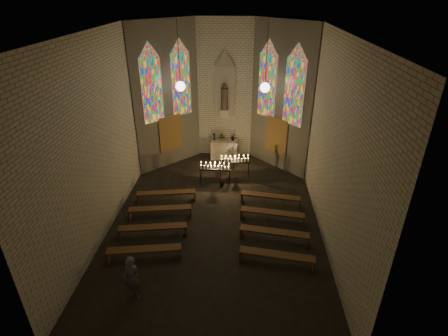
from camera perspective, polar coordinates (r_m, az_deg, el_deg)
The scene contains 18 objects.
floor at distance 14.09m, azimuth -1.30°, elevation -8.08°, with size 12.00×12.00×0.00m, color black.
room at distance 15.48m, azimuth -0.43°, elevation 10.68°, with size 8.22×12.43×7.00m.
altar at distance 18.57m, azimuth 0.03°, elevation 3.03°, with size 1.40×0.60×1.00m, color beige.
flower_vase_left at distance 18.40m, azimuth -1.62°, elevation 5.15°, with size 0.21×0.14×0.39m, color #4C723F.
flower_vase_center at distance 18.36m, azimuth -0.17°, elevation 5.17°, with size 0.39×0.34×0.43m, color #4C723F.
flower_vase_right at distance 18.34m, azimuth 1.49°, elevation 5.14°, with size 0.24×0.19×0.43m, color #4C723F.
aisle_flower_pot at distance 16.09m, azimuth -0.33°, elevation -2.29°, with size 0.23×0.23×0.40m, color #4C723F.
votive_stand_left at distance 15.86m, azimuth -1.51°, elevation 0.12°, with size 1.44×0.37×1.05m.
votive_stand_right at distance 16.53m, azimuth 1.78°, elevation 1.33°, with size 1.47×0.49×1.06m.
pew_left_0 at distance 15.06m, azimuth -9.39°, elevation -4.16°, with size 2.48×0.70×0.47m.
pew_right_0 at distance 14.77m, azimuth 7.59°, elevation -4.72°, with size 2.48×0.70×0.47m.
pew_left_1 at distance 14.09m, azimuth -10.39°, elevation -6.72°, with size 2.48×0.70×0.47m.
pew_right_1 at distance 13.77m, azimuth 7.88°, elevation -7.39°, with size 2.48×0.70×0.47m.
pew_left_2 at distance 13.15m, azimuth -11.55°, elevation -9.64°, with size 2.48×0.70×0.47m.
pew_right_2 at distance 12.80m, azimuth 8.22°, elevation -10.46°, with size 2.48×0.70×0.47m.
pew_left_3 at distance 12.25m, azimuth -12.91°, elevation -13.00°, with size 2.48×0.70×0.47m.
pew_right_3 at distance 11.89m, azimuth 8.62°, elevation -14.02°, with size 2.48×0.70×0.47m.
visitor at distance 10.89m, azimuth -14.74°, elevation -17.01°, with size 0.53×0.35×1.45m, color #54555F.
Camera 1 is at (1.00, -11.41, 8.21)m, focal length 28.00 mm.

